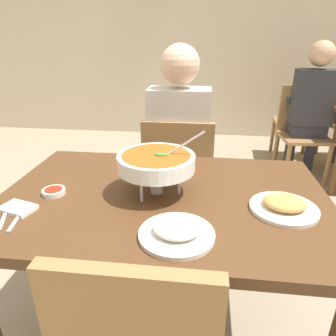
% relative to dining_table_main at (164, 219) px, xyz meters
% --- Properties ---
extents(ground_plane, '(16.00, 16.00, 0.00)m').
position_rel_dining_table_main_xyz_m(ground_plane, '(0.00, 0.00, -0.65)').
color(ground_plane, gray).
extents(cafe_rear_partition, '(10.00, 0.10, 3.00)m').
position_rel_dining_table_main_xyz_m(cafe_rear_partition, '(0.00, 3.38, 0.85)').
color(cafe_rear_partition, beige).
rests_on(cafe_rear_partition, ground_plane).
extents(dining_table_main, '(1.29, 0.86, 0.77)m').
position_rel_dining_table_main_xyz_m(dining_table_main, '(0.00, 0.00, 0.00)').
color(dining_table_main, '#51331C').
rests_on(dining_table_main, ground_plane).
extents(chair_diner_main, '(0.44, 0.44, 0.90)m').
position_rel_dining_table_main_xyz_m(chair_diner_main, '(-0.00, 0.71, -0.14)').
color(chair_diner_main, olive).
rests_on(chair_diner_main, ground_plane).
extents(diner_main, '(0.40, 0.45, 1.31)m').
position_rel_dining_table_main_xyz_m(diner_main, '(0.00, 0.75, 0.09)').
color(diner_main, '#2D2D38').
rests_on(diner_main, ground_plane).
extents(curry_bowl, '(0.33, 0.30, 0.26)m').
position_rel_dining_table_main_xyz_m(curry_bowl, '(-0.03, 0.02, 0.24)').
color(curry_bowl, silver).
rests_on(curry_bowl, dining_table_main).
extents(rice_plate, '(0.24, 0.24, 0.06)m').
position_rel_dining_table_main_xyz_m(rice_plate, '(0.08, -0.27, 0.13)').
color(rice_plate, white).
rests_on(rice_plate, dining_table_main).
extents(appetizer_plate, '(0.24, 0.24, 0.06)m').
position_rel_dining_table_main_xyz_m(appetizer_plate, '(0.44, -0.07, 0.13)').
color(appetizer_plate, white).
rests_on(appetizer_plate, dining_table_main).
extents(sauce_dish, '(0.09, 0.09, 0.02)m').
position_rel_dining_table_main_xyz_m(sauce_dish, '(-0.43, -0.05, 0.13)').
color(sauce_dish, white).
rests_on(sauce_dish, dining_table_main).
extents(napkin_folded, '(0.14, 0.11, 0.02)m').
position_rel_dining_table_main_xyz_m(napkin_folded, '(-0.50, -0.18, 0.12)').
color(napkin_folded, white).
rests_on(napkin_folded, dining_table_main).
extents(fork_utensil, '(0.08, 0.16, 0.01)m').
position_rel_dining_table_main_xyz_m(fork_utensil, '(-0.52, -0.23, 0.12)').
color(fork_utensil, silver).
rests_on(fork_utensil, dining_table_main).
extents(spoon_utensil, '(0.04, 0.17, 0.01)m').
position_rel_dining_table_main_xyz_m(spoon_utensil, '(-0.47, -0.23, 0.12)').
color(spoon_utensil, silver).
rests_on(spoon_utensil, dining_table_main).
extents(chair_bg_middle, '(0.48, 0.48, 0.90)m').
position_rel_dining_table_main_xyz_m(chair_bg_middle, '(1.11, 2.02, -0.14)').
color(chair_bg_middle, olive).
rests_on(chair_bg_middle, ground_plane).
extents(chair_bg_right, '(0.47, 0.47, 0.90)m').
position_rel_dining_table_main_xyz_m(chair_bg_right, '(1.27, 2.49, -0.14)').
color(chair_bg_right, olive).
rests_on(chair_bg_right, ground_plane).
extents(patron_bg_middle, '(0.40, 0.45, 1.31)m').
position_rel_dining_table_main_xyz_m(patron_bg_middle, '(1.14, 1.96, 0.09)').
color(patron_bg_middle, '#2D2D38').
rests_on(patron_bg_middle, ground_plane).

